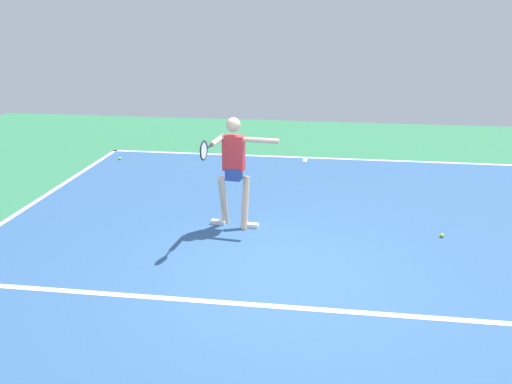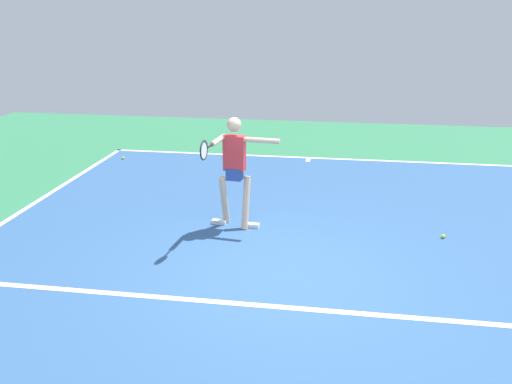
# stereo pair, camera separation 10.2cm
# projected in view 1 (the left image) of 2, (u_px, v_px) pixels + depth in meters

# --- Properties ---
(ground_plane) EXTENTS (21.23, 21.23, 0.00)m
(ground_plane) POSITION_uv_depth(u_px,v_px,m) (282.00, 276.00, 7.21)
(ground_plane) COLOR #2D754C
(court_surface) EXTENTS (9.84, 12.36, 0.00)m
(court_surface) POSITION_uv_depth(u_px,v_px,m) (282.00, 275.00, 7.21)
(court_surface) COLOR #2D5484
(court_surface) RESTS_ON ground_plane
(court_line_baseline_near) EXTENTS (9.84, 0.10, 0.01)m
(court_line_baseline_near) POSITION_uv_depth(u_px,v_px,m) (306.00, 158.00, 12.94)
(court_line_baseline_near) COLOR white
(court_line_baseline_near) RESTS_ON ground_plane
(court_line_service) EXTENTS (7.38, 0.10, 0.01)m
(court_line_service) POSITION_uv_depth(u_px,v_px,m) (276.00, 306.00, 6.46)
(court_line_service) COLOR white
(court_line_service) RESTS_ON ground_plane
(court_line_centre_mark) EXTENTS (0.10, 0.30, 0.01)m
(court_line_centre_mark) POSITION_uv_depth(u_px,v_px,m) (305.00, 160.00, 12.76)
(court_line_centre_mark) COLOR white
(court_line_centre_mark) RESTS_ON ground_plane
(tennis_player) EXTENTS (1.15, 1.23, 1.84)m
(tennis_player) POSITION_uv_depth(u_px,v_px,m) (234.00, 165.00, 8.49)
(tennis_player) COLOR beige
(tennis_player) RESTS_ON ground_plane
(tennis_ball_near_service_line) EXTENTS (0.07, 0.07, 0.07)m
(tennis_ball_near_service_line) POSITION_uv_depth(u_px,v_px,m) (442.00, 235.00, 8.41)
(tennis_ball_near_service_line) COLOR #C6E53D
(tennis_ball_near_service_line) RESTS_ON ground_plane
(tennis_ball_near_player) EXTENTS (0.07, 0.07, 0.07)m
(tennis_ball_near_player) POSITION_uv_depth(u_px,v_px,m) (120.00, 158.00, 12.75)
(tennis_ball_near_player) COLOR #C6E53D
(tennis_ball_near_player) RESTS_ON ground_plane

